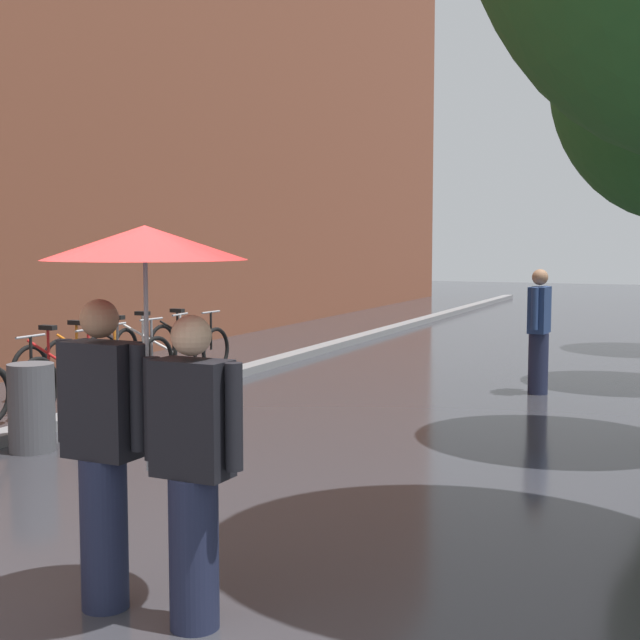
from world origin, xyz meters
name	(u,v)px	position (x,y,z in m)	size (l,w,h in m)	color
kerb_strip	(287,358)	(-3.20, 10.00, 0.06)	(0.30, 36.00, 0.12)	slate
parked_bicycle_3	(3,382)	(-4.31, 4.65, 0.38)	(1.09, 0.72, 0.96)	black
parked_bicycle_4	(62,372)	(-4.19, 5.54, 0.38)	(1.09, 0.72, 0.96)	black
parked_bicycle_5	(89,365)	(-4.31, 6.23, 0.38)	(1.10, 0.73, 0.96)	black
parked_bicycle_6	(129,357)	(-4.30, 7.10, 0.38)	(1.15, 0.82, 0.96)	black
parked_bicycle_7	(155,350)	(-4.38, 7.87, 0.38)	(1.13, 0.78, 0.96)	black
parked_bicycle_8	(188,346)	(-4.18, 8.49, 0.38)	(1.13, 0.77, 0.96)	black
couple_under_umbrella	(145,365)	(0.50, 0.58, 1.37)	(1.18, 1.07, 2.10)	#1E233D
litter_bin	(32,408)	(-2.70, 3.31, 0.42)	(0.44, 0.44, 0.85)	#4C4C51
pedestrian_walking_midground	(539,331)	(1.19, 8.51, 0.84)	(0.26, 0.59, 1.65)	#1E233D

